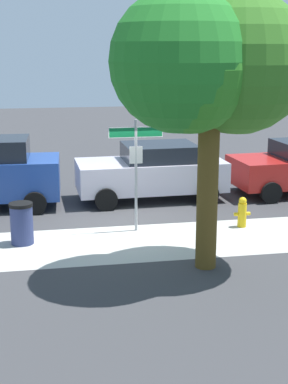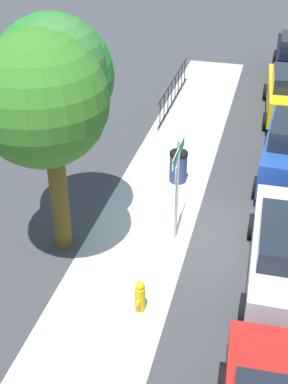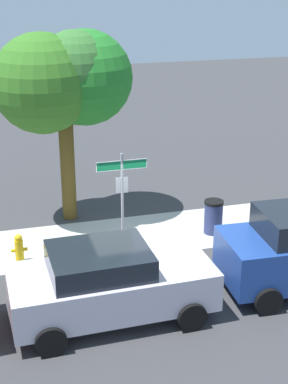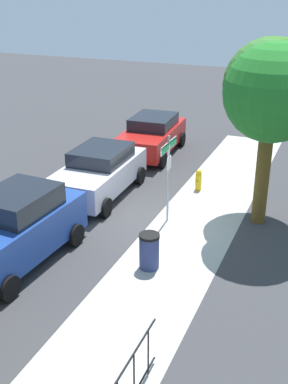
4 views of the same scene
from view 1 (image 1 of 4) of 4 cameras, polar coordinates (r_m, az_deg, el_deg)
name	(u,v)px [view 1 (image 1 of 4)]	position (r m, az deg, el deg)	size (l,w,h in m)	color
ground_plane	(123,226)	(14.65, -2.08, -3.41)	(60.00, 60.00, 0.00)	#38383A
sidewalk_strip	(45,248)	(13.28, -9.85, -5.51)	(24.00, 2.60, 0.00)	#ADABA3
street_sign	(136,155)	(13.84, -0.82, 3.74)	(1.32, 0.07, 2.77)	#9EA0A5
shade_tree	(204,62)	(11.18, 5.99, 12.75)	(3.99, 3.01, 5.56)	brown
car_silver	(152,171)	(17.02, 0.82, 2.09)	(4.40, 2.20, 1.67)	silver
fire_hydrant	(242,212)	(14.69, 9.77, -2.00)	(0.42, 0.22, 0.78)	yellow
trash_bin	(22,223)	(13.52, -12.10, -3.07)	(0.55, 0.55, 0.98)	navy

